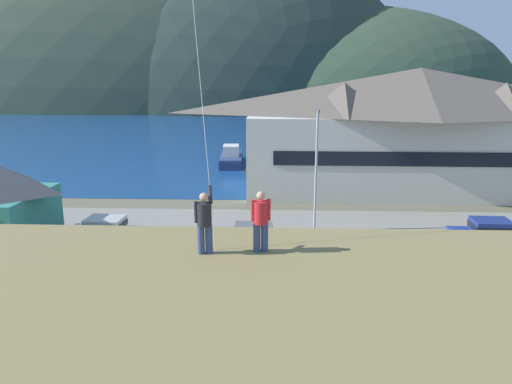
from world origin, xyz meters
TOP-DOWN VIEW (x-y plane):
  - ground_plane at (0.00, 0.00)m, footprint 600.00×600.00m
  - parking_lot_pad at (0.00, 5.00)m, footprint 40.00×20.00m
  - bay_water at (0.00, 60.00)m, footprint 360.00×84.00m
  - far_hill_west_ridge at (-39.76, 110.61)m, footprint 130.91×53.85m
  - far_hill_east_peak at (-10.30, 111.96)m, footprint 94.05×59.13m
  - far_hill_center_saddle at (22.23, 114.98)m, footprint 82.42×67.79m
  - harbor_lodge at (12.14, 21.09)m, footprint 29.48×9.26m
  - storage_shed_waterside at (2.52, 21.37)m, footprint 4.84×5.07m
  - wharf_dock at (-0.80, 32.53)m, footprint 3.20×12.51m
  - moored_boat_wharfside at (-4.33, 32.65)m, footprint 2.82×7.56m
  - moored_boat_outer_mooring at (2.62, 35.55)m, footprint 2.21×6.78m
  - parked_car_back_row_right at (12.88, 7.42)m, footprint 4.24×2.13m
  - parked_car_front_row_silver at (-1.45, -0.03)m, footprint 4.24×2.13m
  - parked_car_front_row_red at (-0.62, 5.91)m, footprint 4.22×2.10m
  - parked_car_front_row_end at (-9.56, 6.94)m, footprint 4.33×2.33m
  - parked_car_mid_row_near at (-8.89, 1.57)m, footprint 4.23×2.11m
  - parking_light_pole at (3.05, 10.55)m, footprint 0.24×0.78m
  - person_kite_flyer at (-1.47, -7.34)m, footprint 0.52×0.69m
  - person_companion at (0.07, -7.13)m, footprint 0.54×0.40m

SIDE VIEW (x-z plane):
  - ground_plane at x=0.00m, z-range 0.00..0.00m
  - far_hill_west_ridge at x=-39.76m, z-range -42.70..42.70m
  - far_hill_east_peak at x=-10.30m, z-range -40.48..40.48m
  - far_hill_center_saddle at x=22.23m, z-range -25.01..25.01m
  - bay_water at x=0.00m, z-range 0.00..0.03m
  - parking_lot_pad at x=0.00m, z-range 0.00..0.10m
  - wharf_dock at x=-0.80m, z-range 0.00..0.70m
  - moored_boat_wharfside at x=-4.33m, z-range -0.36..1.80m
  - moored_boat_outer_mooring at x=2.62m, z-range -0.36..1.80m
  - parked_car_back_row_right at x=12.88m, z-range 0.15..1.97m
  - parked_car_front_row_silver at x=-1.45m, z-range 0.15..1.97m
  - parked_car_front_row_red at x=-0.62m, z-range 0.15..1.97m
  - parked_car_front_row_end at x=-9.56m, z-range 0.15..1.97m
  - parked_car_mid_row_near at x=-8.89m, z-range 0.15..1.97m
  - storage_shed_waterside at x=2.52m, z-range 0.09..4.44m
  - parking_light_pole at x=3.05m, z-range 0.65..8.43m
  - harbor_lodge at x=12.14m, z-range 0.29..10.62m
  - person_companion at x=0.07m, z-range 5.58..7.32m
  - person_kite_flyer at x=-1.47m, z-range 5.54..7.39m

